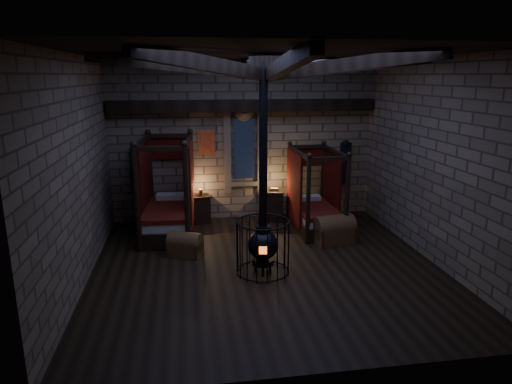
{
  "coord_description": "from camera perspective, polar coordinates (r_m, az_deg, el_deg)",
  "views": [
    {
      "loc": [
        -1.55,
        -8.53,
        3.82
      ],
      "look_at": [
        -0.12,
        0.6,
        1.44
      ],
      "focal_mm": 32.0,
      "sensor_mm": 36.0,
      "label": 1
    }
  ],
  "objects": [
    {
      "name": "trunk_right",
      "position": [
        10.84,
        9.67,
        -4.74
      ],
      "size": [
        1.01,
        0.75,
        0.67
      ],
      "rotation": [
        0.0,
        0.0,
        0.19
      ],
      "color": "brown",
      "rests_on": "ground"
    },
    {
      "name": "bed_right",
      "position": [
        11.65,
        7.31,
        -2.23
      ],
      "size": [
        1.05,
        1.97,
        2.04
      ],
      "rotation": [
        0.0,
        0.0,
        0.01
      ],
      "color": "black",
      "rests_on": "ground"
    },
    {
      "name": "stove",
      "position": [
        8.98,
        0.86,
        -6.3
      ],
      "size": [
        1.06,
        1.06,
        4.05
      ],
      "rotation": [
        0.0,
        0.0,
        -0.16
      ],
      "color": "black",
      "rests_on": "ground"
    },
    {
      "name": "trunk_left",
      "position": [
        10.11,
        -8.86,
        -6.53
      ],
      "size": [
        0.83,
        0.69,
        0.52
      ],
      "rotation": [
        0.0,
        0.0,
        -0.4
      ],
      "color": "brown",
      "rests_on": "ground"
    },
    {
      "name": "bed_left",
      "position": [
        11.42,
        -10.86,
        -2.31
      ],
      "size": [
        1.35,
        2.33,
        2.36
      ],
      "rotation": [
        0.0,
        0.0,
        -0.07
      ],
      "color": "black",
      "rests_on": "ground"
    },
    {
      "name": "nightstand_right",
      "position": [
        12.26,
        2.29,
        -1.68
      ],
      "size": [
        0.6,
        0.58,
        0.9
      ],
      "rotation": [
        0.0,
        0.0,
        -0.2
      ],
      "color": "black",
      "rests_on": "ground"
    },
    {
      "name": "room",
      "position": [
        8.76,
        1.35,
        13.93
      ],
      "size": [
        7.02,
        7.02,
        4.29
      ],
      "color": "black",
      "rests_on": "ground"
    },
    {
      "name": "nightstand_left",
      "position": [
        12.17,
        -6.87,
        -2.06
      ],
      "size": [
        0.54,
        0.52,
        0.92
      ],
      "rotation": [
        0.0,
        0.0,
        0.17
      ],
      "color": "black",
      "rests_on": "ground"
    }
  ]
}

